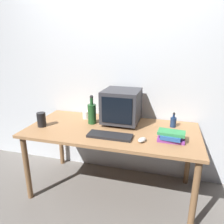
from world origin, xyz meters
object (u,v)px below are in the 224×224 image
at_px(keyboard, 110,136).
at_px(book_stack, 171,136).
at_px(metal_canister, 42,120).
at_px(bottle_short, 173,122).
at_px(bottle_tall, 92,113).
at_px(mug, 86,115).
at_px(computer_mouse, 142,140).
at_px(crt_monitor, 121,106).

distance_m(keyboard, book_stack, 0.56).
bearing_deg(metal_canister, bottle_short, 14.91).
relative_size(bottle_tall, mug, 2.64).
height_order(bottle_tall, bottle_short, bottle_tall).
xyz_separation_m(bottle_tall, mug, (-0.12, 0.13, -0.07)).
height_order(keyboard, computer_mouse, computer_mouse).
relative_size(crt_monitor, bottle_tall, 1.25).
bearing_deg(crt_monitor, book_stack, -30.53).
xyz_separation_m(bottle_tall, book_stack, (0.84, -0.22, -0.07)).
bearing_deg(bottle_tall, metal_canister, -154.73).
relative_size(mug, metal_canister, 0.80).
bearing_deg(metal_canister, keyboard, -4.82).
relative_size(bottle_tall, book_stack, 1.29).
bearing_deg(keyboard, bottle_short, 36.74).
xyz_separation_m(bottle_tall, metal_canister, (-0.48, -0.23, -0.04)).
bearing_deg(computer_mouse, crt_monitor, 144.66).
distance_m(computer_mouse, bottle_short, 0.51).
xyz_separation_m(keyboard, bottle_tall, (-0.28, 0.29, 0.11)).
bearing_deg(mug, computer_mouse, -31.80).
relative_size(computer_mouse, bottle_short, 0.63).
xyz_separation_m(keyboard, metal_canister, (-0.76, 0.06, 0.06)).
bearing_deg(crt_monitor, keyboard, -93.05).
bearing_deg(computer_mouse, metal_canister, -165.10).
distance_m(bottle_tall, metal_canister, 0.53).
distance_m(keyboard, computer_mouse, 0.30).
bearing_deg(metal_canister, bottle_tall, 25.27).
xyz_separation_m(computer_mouse, bottle_tall, (-0.59, 0.31, 0.10)).
bearing_deg(computer_mouse, bottle_tall, 171.62).
xyz_separation_m(bottle_short, book_stack, (-0.02, -0.35, -0.01)).
relative_size(crt_monitor, mug, 3.31).
relative_size(book_stack, mug, 2.05).
bearing_deg(metal_canister, computer_mouse, -4.54).
xyz_separation_m(computer_mouse, metal_canister, (-1.07, 0.08, 0.06)).
distance_m(computer_mouse, bottle_tall, 0.67).
relative_size(keyboard, computer_mouse, 4.20).
relative_size(crt_monitor, keyboard, 0.94).
relative_size(crt_monitor, book_stack, 1.61).
distance_m(keyboard, bottle_tall, 0.42).
relative_size(crt_monitor, bottle_short, 2.50).
height_order(computer_mouse, bottle_short, bottle_short).
distance_m(keyboard, mug, 0.58).
bearing_deg(mug, metal_canister, -135.47).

